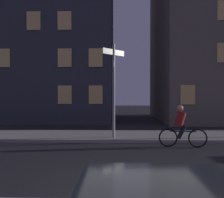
{
  "coord_description": "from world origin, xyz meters",
  "views": [
    {
      "loc": [
        -0.53,
        -4.92,
        2.02
      ],
      "look_at": [
        -0.76,
        6.25,
        1.81
      ],
      "focal_mm": 39.43,
      "sensor_mm": 36.0,
      "label": 1
    }
  ],
  "objects": [
    {
      "name": "signpost",
      "position": [
        -0.68,
        5.82,
        2.51
      ],
      "size": [
        0.92,
        1.23,
        4.07
      ],
      "color": "gray",
      "rests_on": "sidewalk_kerb"
    },
    {
      "name": "cyclist",
      "position": [
        1.93,
        4.49,
        0.75
      ],
      "size": [
        1.82,
        0.37,
        1.61
      ],
      "color": "black",
      "rests_on": "ground_plane"
    },
    {
      "name": "building_left_block",
      "position": [
        -4.96,
        14.98,
        7.53
      ],
      "size": [
        8.09,
        7.86,
        15.06
      ],
      "color": "#383842",
      "rests_on": "ground_plane"
    },
    {
      "name": "ground_plane",
      "position": [
        0.0,
        0.0,
        0.0
      ],
      "size": [
        80.0,
        80.0,
        0.0
      ],
      "primitive_type": "plane",
      "color": "#232326"
    },
    {
      "name": "sidewalk_kerb",
      "position": [
        0.0,
        6.55,
        0.07
      ],
      "size": [
        40.0,
        2.74,
        0.14
      ],
      "primitive_type": "cube",
      "color": "gray",
      "rests_on": "ground_plane"
    }
  ]
}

